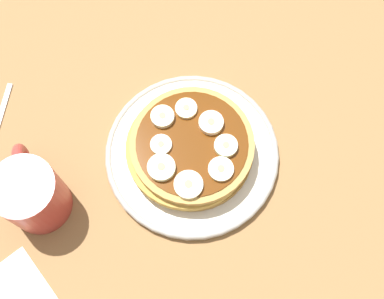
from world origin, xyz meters
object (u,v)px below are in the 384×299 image
object	(u,v)px
banana_slice_7	(226,146)
coffee_mug	(32,196)
banana_slice_1	(161,145)
banana_slice_6	(161,168)
banana_slice_2	(211,123)
banana_slice_5	(163,117)
pancake_stack	(191,149)
banana_slice_3	(186,109)
banana_slice_0	(188,185)
plate	(192,154)
banana_slice_4	(221,169)

from	to	relation	value
banana_slice_7	coffee_mug	size ratio (longest dim) A/B	0.26
banana_slice_1	banana_slice_6	world-z (taller)	banana_slice_6
banana_slice_2	banana_slice_5	xyz separation A→B (cm)	(2.86, 5.55, -0.04)
pancake_stack	banana_slice_3	size ratio (longest dim) A/B	5.88
banana_slice_0	pancake_stack	bearing A→B (deg)	-22.50
banana_slice_6	banana_slice_7	distance (cm)	8.47
plate	banana_slice_3	world-z (taller)	banana_slice_3
banana_slice_7	plate	bearing A→B (deg)	62.74
banana_slice_5	banana_slice_6	size ratio (longest dim) A/B	0.87
banana_slice_0	banana_slice_1	size ratio (longest dim) A/B	1.32
pancake_stack	coffee_mug	xyz separation A→B (cm)	(0.19, 20.47, 1.50)
banana_slice_4	banana_slice_6	size ratio (longest dim) A/B	0.91
plate	banana_slice_6	world-z (taller)	banana_slice_6
banana_slice_7	banana_slice_4	bearing A→B (deg)	148.25
banana_slice_5	banana_slice_6	distance (cm)	6.83
banana_slice_7	coffee_mug	distance (cm)	24.53
banana_slice_6	banana_slice_7	bearing A→B (deg)	-89.57
banana_slice_4	banana_slice_6	distance (cm)	7.31
plate	pancake_stack	distance (cm)	2.31
plate	banana_slice_7	size ratio (longest dim) A/B	7.80
banana_slice_2	banana_slice_3	size ratio (longest dim) A/B	1.11
pancake_stack	banana_slice_2	xyz separation A→B (cm)	(1.76, -3.30, 2.23)
banana_slice_4	banana_slice_0	bearing A→B (deg)	97.20
banana_slice_6	plate	bearing A→B (deg)	-66.71
plate	banana_slice_5	size ratio (longest dim) A/B	7.66
banana_slice_2	banana_slice_7	distance (cm)	3.60
pancake_stack	coffee_mug	bearing A→B (deg)	89.48
plate	banana_slice_6	distance (cm)	6.80
banana_slice_3	banana_slice_7	bearing A→B (deg)	-155.37
banana_slice_1	banana_slice_7	size ratio (longest dim) A/B	0.92
banana_slice_6	banana_slice_7	size ratio (longest dim) A/B	1.17
banana_slice_1	banana_slice_4	distance (cm)	8.10
banana_slice_7	banana_slice_3	bearing A→B (deg)	24.63
banana_slice_4	banana_slice_7	bearing A→B (deg)	-31.75
banana_slice_3	banana_slice_4	size ratio (longest dim) A/B	0.90
banana_slice_5	banana_slice_2	bearing A→B (deg)	-117.23
banana_slice_0	banana_slice_5	bearing A→B (deg)	1.16
banana_slice_2	banana_slice_6	xyz separation A→B (cm)	(-3.60, 7.79, -0.02)
banana_slice_5	coffee_mug	size ratio (longest dim) A/B	0.27
banana_slice_1	banana_slice_0	bearing A→B (deg)	-165.73
banana_slice_2	coffee_mug	distance (cm)	23.83
banana_slice_0	banana_slice_7	world-z (taller)	banana_slice_7
banana_slice_1	banana_slice_5	xyz separation A→B (cm)	(3.52, -1.35, 0.14)
plate	banana_slice_4	bearing A→B (deg)	-154.78
banana_slice_2	banana_slice_5	size ratio (longest dim) A/B	1.05
banana_slice_4	banana_slice_6	xyz separation A→B (cm)	(2.57, 6.84, 0.11)
banana_slice_3	banana_slice_6	distance (cm)	8.57
coffee_mug	banana_slice_0	bearing A→B (deg)	-105.63
banana_slice_0	banana_slice_6	distance (cm)	3.96
banana_slice_3	banana_slice_2	bearing A→B (deg)	-142.30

